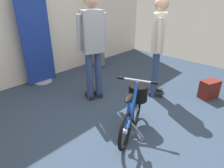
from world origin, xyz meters
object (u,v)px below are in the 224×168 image
object	(u,v)px
visitor_browsing	(158,43)
backpack_on_floor	(209,89)
folding_bike_foreground	(134,106)
rolling_suitcase	(97,55)
floor_banner_stand	(37,45)
visitor_near_wall	(93,42)

from	to	relation	value
visitor_browsing	backpack_on_floor	size ratio (longest dim) A/B	4.37
folding_bike_foreground	rolling_suitcase	bearing A→B (deg)	57.89
folding_bike_foreground	visitor_browsing	xyz separation A→B (m)	(1.05, 0.35, 0.59)
floor_banner_stand	folding_bike_foreground	xyz separation A→B (m)	(0.06, -2.31, -0.42)
folding_bike_foreground	backpack_on_floor	world-z (taller)	folding_bike_foreground
visitor_browsing	rolling_suitcase	world-z (taller)	visitor_browsing
folding_bike_foreground	backpack_on_floor	xyz separation A→B (m)	(1.60, -0.43, -0.19)
visitor_browsing	backpack_on_floor	xyz separation A→B (m)	(0.54, -0.78, -0.78)
floor_banner_stand	rolling_suitcase	bearing A→B (deg)	-5.03
visitor_browsing	visitor_near_wall	bearing A→B (deg)	141.32
visitor_near_wall	rolling_suitcase	distance (m)	1.78
rolling_suitcase	backpack_on_floor	xyz separation A→B (m)	(0.23, -2.61, -0.13)
rolling_suitcase	backpack_on_floor	bearing A→B (deg)	-85.06
visitor_near_wall	visitor_browsing	distance (m)	1.07
visitor_browsing	rolling_suitcase	xyz separation A→B (m)	(0.32, 1.84, -0.66)
visitor_near_wall	rolling_suitcase	world-z (taller)	visitor_near_wall
floor_banner_stand	visitor_near_wall	distance (m)	1.34
folding_bike_foreground	visitor_near_wall	size ratio (longest dim) A/B	0.54
visitor_near_wall	visitor_browsing	bearing A→B (deg)	-38.68
floor_banner_stand	backpack_on_floor	bearing A→B (deg)	-58.83
visitor_browsing	backpack_on_floor	world-z (taller)	visitor_browsing
floor_banner_stand	backpack_on_floor	size ratio (longest dim) A/B	4.56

